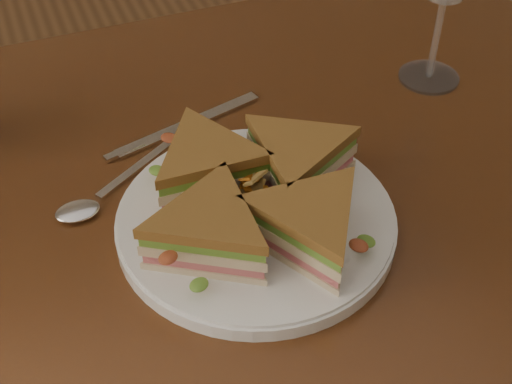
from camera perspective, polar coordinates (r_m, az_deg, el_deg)
table at (r=0.85m, az=-4.79°, el=-5.45°), size 1.20×0.80×0.75m
plate at (r=0.74m, az=0.00°, el=-2.39°), size 0.29×0.29×0.02m
sandwich_wedges at (r=0.71m, az=0.00°, el=-0.29°), size 0.31×0.31×0.06m
crisps_mound at (r=0.72m, az=0.00°, el=-0.53°), size 0.09×0.09×0.05m
spoon at (r=0.79m, az=-12.87°, el=-0.64°), size 0.16×0.11×0.01m
knife at (r=0.87m, az=-6.16°, el=5.04°), size 0.21×0.07×0.00m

